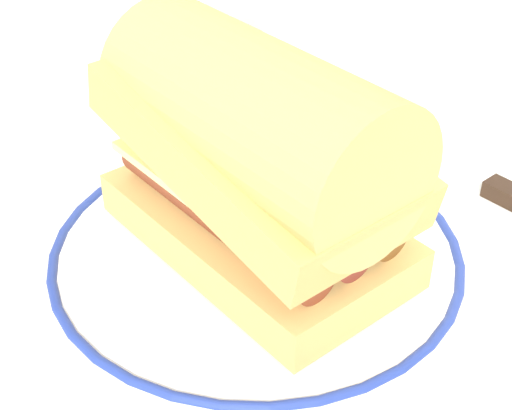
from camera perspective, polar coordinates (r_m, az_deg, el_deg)
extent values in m
plane|color=silver|center=(0.46, 2.33, -5.77)|extent=(1.50, 1.50, 0.00)
cylinder|color=white|center=(0.47, 0.00, -3.86)|extent=(0.27, 0.27, 0.01)
torus|color=navy|center=(0.47, 0.00, -3.29)|extent=(0.25, 0.25, 0.01)
cube|color=tan|center=(0.46, 0.00, -1.73)|extent=(0.21, 0.16, 0.03)
cylinder|color=brown|center=(0.43, -2.80, -0.36)|extent=(0.16, 0.08, 0.03)
cylinder|color=maroon|center=(0.44, 0.00, 0.95)|extent=(0.16, 0.08, 0.03)
cylinder|color=brown|center=(0.46, 2.63, 2.17)|extent=(0.16, 0.08, 0.03)
cube|color=#EAD67A|center=(0.43, 0.00, 2.63)|extent=(0.17, 0.14, 0.01)
cube|color=tan|center=(0.43, 0.00, 4.61)|extent=(0.21, 0.16, 0.06)
cylinder|color=tan|center=(0.42, 0.00, 6.38)|extent=(0.20, 0.14, 0.09)
cylinder|color=silver|center=(0.64, -4.59, 12.77)|extent=(0.06, 0.06, 0.12)
cylinder|color=gold|center=(0.66, -4.46, 10.11)|extent=(0.05, 0.05, 0.05)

